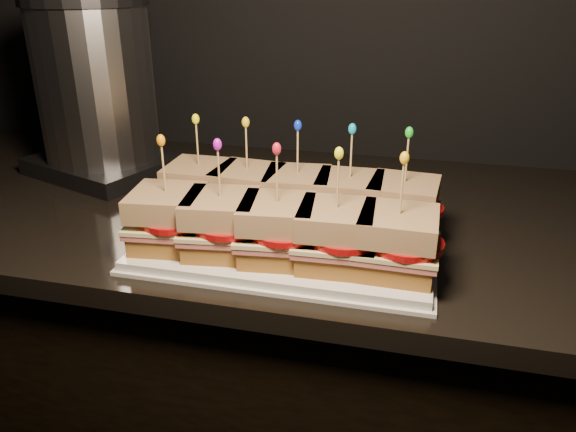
# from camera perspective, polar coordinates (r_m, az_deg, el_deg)

# --- Properties ---
(cabinet) EXTENTS (2.59, 0.64, 0.84)m
(cabinet) POSITION_cam_1_polar(r_m,az_deg,el_deg) (1.25, 1.82, -18.51)
(cabinet) COLOR black
(cabinet) RESTS_ON ground
(granite_slab) EXTENTS (2.63, 0.68, 0.03)m
(granite_slab) POSITION_cam_1_polar(r_m,az_deg,el_deg) (1.01, 2.13, 0.06)
(granite_slab) COLOR black
(granite_slab) RESTS_ON cabinet
(platter) EXTENTS (0.43, 0.27, 0.02)m
(platter) POSITION_cam_1_polar(r_m,az_deg,el_deg) (0.85, 0.00, -2.83)
(platter) COLOR white
(platter) RESTS_ON granite_slab
(platter_rim) EXTENTS (0.44, 0.28, 0.01)m
(platter_rim) POSITION_cam_1_polar(r_m,az_deg,el_deg) (0.85, 0.00, -3.19)
(platter_rim) COLOR white
(platter_rim) RESTS_ON granite_slab
(sandwich_0_bread_bot) EXTENTS (0.10, 0.10, 0.03)m
(sandwich_0_bread_bot) POSITION_cam_1_polar(r_m,az_deg,el_deg) (0.94, -8.79, 1.11)
(sandwich_0_bread_bot) COLOR brown
(sandwich_0_bread_bot) RESTS_ON platter
(sandwich_0_ham) EXTENTS (0.11, 0.10, 0.01)m
(sandwich_0_ham) POSITION_cam_1_polar(r_m,az_deg,el_deg) (0.94, -8.86, 2.10)
(sandwich_0_ham) COLOR #B65151
(sandwich_0_ham) RESTS_ON sandwich_0_bread_bot
(sandwich_0_cheese) EXTENTS (0.11, 0.11, 0.01)m
(sandwich_0_cheese) POSITION_cam_1_polar(r_m,az_deg,el_deg) (0.93, -8.88, 2.50)
(sandwich_0_cheese) COLOR beige
(sandwich_0_cheese) RESTS_ON sandwich_0_ham
(sandwich_0_tomato) EXTENTS (0.10, 0.10, 0.01)m
(sandwich_0_tomato) POSITION_cam_1_polar(r_m,az_deg,el_deg) (0.92, -8.36, 2.74)
(sandwich_0_tomato) COLOR #AB0D0E
(sandwich_0_tomato) RESTS_ON sandwich_0_cheese
(sandwich_0_bread_top) EXTENTS (0.10, 0.10, 0.03)m
(sandwich_0_bread_top) POSITION_cam_1_polar(r_m,az_deg,el_deg) (0.92, -9.00, 4.17)
(sandwich_0_bread_top) COLOR brown
(sandwich_0_bread_top) RESTS_ON sandwich_0_tomato
(sandwich_0_pick) EXTENTS (0.00, 0.00, 0.09)m
(sandwich_0_pick) POSITION_cam_1_polar(r_m,az_deg,el_deg) (0.91, -9.18, 6.95)
(sandwich_0_pick) COLOR tan
(sandwich_0_pick) RESTS_ON sandwich_0_bread_top
(sandwich_0_frill) EXTENTS (0.01, 0.01, 0.02)m
(sandwich_0_frill) POSITION_cam_1_polar(r_m,az_deg,el_deg) (0.90, -9.37, 9.70)
(sandwich_0_frill) COLOR #F4FA10
(sandwich_0_frill) RESTS_ON sandwich_0_pick
(sandwich_1_bread_bot) EXTENTS (0.11, 0.11, 0.03)m
(sandwich_1_bread_bot) POSITION_cam_1_polar(r_m,az_deg,el_deg) (0.92, -4.05, 0.65)
(sandwich_1_bread_bot) COLOR brown
(sandwich_1_bread_bot) RESTS_ON platter
(sandwich_1_ham) EXTENTS (0.12, 0.11, 0.01)m
(sandwich_1_ham) POSITION_cam_1_polar(r_m,az_deg,el_deg) (0.91, -4.08, 1.67)
(sandwich_1_ham) COLOR #B65151
(sandwich_1_ham) RESTS_ON sandwich_1_bread_bot
(sandwich_1_cheese) EXTENTS (0.12, 0.11, 0.01)m
(sandwich_1_cheese) POSITION_cam_1_polar(r_m,az_deg,el_deg) (0.91, -4.09, 2.08)
(sandwich_1_cheese) COLOR beige
(sandwich_1_cheese) RESTS_ON sandwich_1_ham
(sandwich_1_tomato) EXTENTS (0.10, 0.10, 0.01)m
(sandwich_1_tomato) POSITION_cam_1_polar(r_m,az_deg,el_deg) (0.90, -3.49, 2.32)
(sandwich_1_tomato) COLOR #AB0D0E
(sandwich_1_tomato) RESTS_ON sandwich_1_cheese
(sandwich_1_bread_top) EXTENTS (0.11, 0.11, 0.03)m
(sandwich_1_bread_top) POSITION_cam_1_polar(r_m,az_deg,el_deg) (0.90, -4.15, 3.79)
(sandwich_1_bread_top) COLOR brown
(sandwich_1_bread_top) RESTS_ON sandwich_1_tomato
(sandwich_1_pick) EXTENTS (0.00, 0.00, 0.09)m
(sandwich_1_pick) POSITION_cam_1_polar(r_m,az_deg,el_deg) (0.88, -4.24, 6.66)
(sandwich_1_pick) COLOR tan
(sandwich_1_pick) RESTS_ON sandwich_1_bread_top
(sandwich_1_frill) EXTENTS (0.01, 0.01, 0.02)m
(sandwich_1_frill) POSITION_cam_1_polar(r_m,az_deg,el_deg) (0.87, -4.33, 9.49)
(sandwich_1_frill) COLOR yellow
(sandwich_1_frill) RESTS_ON sandwich_1_pick
(sandwich_2_bread_bot) EXTENTS (0.11, 0.11, 0.03)m
(sandwich_2_bread_bot) POSITION_cam_1_polar(r_m,az_deg,el_deg) (0.90, 0.94, 0.16)
(sandwich_2_bread_bot) COLOR brown
(sandwich_2_bread_bot) RESTS_ON platter
(sandwich_2_ham) EXTENTS (0.12, 0.11, 0.01)m
(sandwich_2_ham) POSITION_cam_1_polar(r_m,az_deg,el_deg) (0.89, 0.95, 1.20)
(sandwich_2_ham) COLOR #B65151
(sandwich_2_ham) RESTS_ON sandwich_2_bread_bot
(sandwich_2_cheese) EXTENTS (0.12, 0.12, 0.01)m
(sandwich_2_cheese) POSITION_cam_1_polar(r_m,az_deg,el_deg) (0.89, 0.95, 1.61)
(sandwich_2_cheese) COLOR beige
(sandwich_2_cheese) RESTS_ON sandwich_2_ham
(sandwich_2_tomato) EXTENTS (0.10, 0.10, 0.01)m
(sandwich_2_tomato) POSITION_cam_1_polar(r_m,az_deg,el_deg) (0.88, 1.63, 1.85)
(sandwich_2_tomato) COLOR #AB0D0E
(sandwich_2_tomato) RESTS_ON sandwich_2_cheese
(sandwich_2_bread_top) EXTENTS (0.11, 0.11, 0.03)m
(sandwich_2_bread_top) POSITION_cam_1_polar(r_m,az_deg,el_deg) (0.88, 0.96, 3.36)
(sandwich_2_bread_top) COLOR brown
(sandwich_2_bread_top) RESTS_ON sandwich_2_tomato
(sandwich_2_pick) EXTENTS (0.00, 0.00, 0.09)m
(sandwich_2_pick) POSITION_cam_1_polar(r_m,az_deg,el_deg) (0.86, 0.98, 6.29)
(sandwich_2_pick) COLOR tan
(sandwich_2_pick) RESTS_ON sandwich_2_bread_top
(sandwich_2_frill) EXTENTS (0.01, 0.01, 0.02)m
(sandwich_2_frill) POSITION_cam_1_polar(r_m,az_deg,el_deg) (0.85, 1.01, 9.19)
(sandwich_2_frill) COLOR #0F2BD9
(sandwich_2_frill) RESTS_ON sandwich_2_pick
(sandwich_3_bread_bot) EXTENTS (0.10, 0.10, 0.03)m
(sandwich_3_bread_bot) POSITION_cam_1_polar(r_m,az_deg,el_deg) (0.88, 6.12, -0.35)
(sandwich_3_bread_bot) COLOR brown
(sandwich_3_bread_bot) RESTS_ON platter
(sandwich_3_ham) EXTENTS (0.11, 0.11, 0.01)m
(sandwich_3_ham) POSITION_cam_1_polar(r_m,az_deg,el_deg) (0.88, 6.17, 0.70)
(sandwich_3_ham) COLOR #B65151
(sandwich_3_ham) RESTS_ON sandwich_3_bread_bot
(sandwich_3_cheese) EXTENTS (0.11, 0.11, 0.01)m
(sandwich_3_cheese) POSITION_cam_1_polar(r_m,az_deg,el_deg) (0.87, 6.19, 1.12)
(sandwich_3_cheese) COLOR beige
(sandwich_3_cheese) RESTS_ON sandwich_3_ham
(sandwich_3_tomato) EXTENTS (0.10, 0.10, 0.01)m
(sandwich_3_tomato) POSITION_cam_1_polar(r_m,az_deg,el_deg) (0.86, 6.94, 1.36)
(sandwich_3_tomato) COLOR #AB0D0E
(sandwich_3_tomato) RESTS_ON sandwich_3_cheese
(sandwich_3_bread_top) EXTENTS (0.10, 0.10, 0.03)m
(sandwich_3_bread_top) POSITION_cam_1_polar(r_m,az_deg,el_deg) (0.86, 6.27, 2.89)
(sandwich_3_bread_top) COLOR brown
(sandwich_3_bread_top) RESTS_ON sandwich_3_tomato
(sandwich_3_pick) EXTENTS (0.00, 0.00, 0.09)m
(sandwich_3_pick) POSITION_cam_1_polar(r_m,az_deg,el_deg) (0.85, 6.41, 5.86)
(sandwich_3_pick) COLOR tan
(sandwich_3_pick) RESTS_ON sandwich_3_bread_top
(sandwich_3_frill) EXTENTS (0.01, 0.01, 0.02)m
(sandwich_3_frill) POSITION_cam_1_polar(r_m,az_deg,el_deg) (0.84, 6.55, 8.79)
(sandwich_3_frill) COLOR #0C93B7
(sandwich_3_frill) RESTS_ON sandwich_3_pick
(sandwich_4_bread_bot) EXTENTS (0.10, 0.10, 0.03)m
(sandwich_4_bread_bot) POSITION_cam_1_polar(r_m,az_deg,el_deg) (0.88, 11.41, -0.87)
(sandwich_4_bread_bot) COLOR brown
(sandwich_4_bread_bot) RESTS_ON platter
(sandwich_4_ham) EXTENTS (0.12, 0.11, 0.01)m
(sandwich_4_ham) POSITION_cam_1_polar(r_m,az_deg,el_deg) (0.87, 11.50, 0.18)
(sandwich_4_ham) COLOR #B65151
(sandwich_4_ham) RESTS_ON sandwich_4_bread_bot
(sandwich_4_cheese) EXTENTS (0.12, 0.11, 0.01)m
(sandwich_4_cheese) POSITION_cam_1_polar(r_m,az_deg,el_deg) (0.87, 11.54, 0.61)
(sandwich_4_cheese) COLOR beige
(sandwich_4_cheese) RESTS_ON sandwich_4_ham
(sandwich_4_tomato) EXTENTS (0.10, 0.10, 0.01)m
(sandwich_4_tomato) POSITION_cam_1_polar(r_m,az_deg,el_deg) (0.86, 12.35, 0.84)
(sandwich_4_tomato) COLOR #AB0D0E
(sandwich_4_tomato) RESTS_ON sandwich_4_cheese
(sandwich_4_bread_top) EXTENTS (0.11, 0.11, 0.03)m
(sandwich_4_bread_top) POSITION_cam_1_polar(r_m,az_deg,el_deg) (0.86, 11.69, 2.38)
(sandwich_4_bread_top) COLOR brown
(sandwich_4_bread_top) RESTS_ON sandwich_4_tomato
(sandwich_4_pick) EXTENTS (0.00, 0.00, 0.09)m
(sandwich_4_pick) POSITION_cam_1_polar(r_m,az_deg,el_deg) (0.84, 11.95, 5.36)
(sandwich_4_pick) COLOR tan
(sandwich_4_pick) RESTS_ON sandwich_4_bread_top
(sandwich_4_frill) EXTENTS (0.01, 0.01, 0.02)m
(sandwich_4_frill) POSITION_cam_1_polar(r_m,az_deg,el_deg) (0.83, 12.21, 8.31)
(sandwich_4_frill) COLOR green
(sandwich_4_frill) RESTS_ON sandwich_4_pick
(sandwich_5_bread_bot) EXTENTS (0.11, 0.11, 0.03)m
(sandwich_5_bread_bot) POSITION_cam_1_polar(r_m,az_deg,el_deg) (0.84, -11.91, -2.02)
(sandwich_5_bread_bot) COLOR brown
(sandwich_5_bread_bot) RESTS_ON platter
(sandwich_5_ham) EXTENTS (0.12, 0.12, 0.01)m
(sandwich_5_ham) POSITION_cam_1_polar(r_m,az_deg,el_deg) (0.83, -12.01, -0.94)
(sandwich_5_ham) COLOR #B65151
(sandwich_5_ham) RESTS_ON sandwich_5_bread_bot
(sandwich_5_cheese) EXTENTS (0.12, 0.12, 0.01)m
(sandwich_5_cheese) POSITION_cam_1_polar(r_m,az_deg,el_deg) (0.83, -12.05, -0.50)
(sandwich_5_cheese) COLOR beige
(sandwich_5_cheese) RESTS_ON sandwich_5_ham
(sandwich_5_tomato) EXTENTS (0.10, 0.10, 0.01)m
(sandwich_5_tomato) POSITION_cam_1_polar(r_m,az_deg,el_deg) (0.82, -11.51, -0.27)
(sandwich_5_tomato) COLOR #AB0D0E
(sandwich_5_tomato) RESTS_ON sandwich_5_cheese
(sandwich_5_bread_top) EXTENTS (0.11, 0.11, 0.03)m
(sandwich_5_bread_top) POSITION_cam_1_polar(r_m,az_deg,el_deg) (0.82, -12.22, 1.34)
(sandwich_5_bread_top) COLOR brown
(sandwich_5_bread_top) RESTS_ON sandwich_5_tomato
(sandwich_5_pick) EXTENTS (0.00, 0.00, 0.09)m
(sandwich_5_pick) POSITION_cam_1_polar(r_m,az_deg,el_deg) (0.80, -12.51, 4.43)
(sandwich_5_pick) COLOR tan
(sandwich_5_pick) RESTS_ON sandwich_5_bread_top
(sandwich_5_frill) EXTENTS (0.01, 0.01, 0.02)m
(sandwich_5_frill) POSITION_cam_1_polar(r_m,az_deg,el_deg) (0.79, -12.79, 7.51)
(sandwich_5_frill) COLOR orange
(sandwich_5_frill) RESTS_ON sandwich_5_pick
(sandwich_6_bread_bot) EXTENTS (0.11, 0.11, 0.03)m
(sandwich_6_bread_bot) POSITION_cam_1_polar(r_m,az_deg,el_deg) (0.81, -6.67, -2.65)
(sandwich_6_bread_bot) COLOR brown
(sandwich_6_bread_bot) RESTS_ON platter
(sandwich_6_ham) EXTENTS (0.12, 0.12, 0.01)m
(sandwich_6_ham) POSITION_cam_1_polar(r_m,az_deg,el_deg) (0.80, -6.73, -1.54)
(sandwich_6_ham) COLOR #B65151
(sandwich_6_ham) RESTS_ON sandwich_6_bread_bot
(sandwich_6_cheese) EXTENTS (0.12, 0.12, 0.01)m
(sandwich_6_cheese) POSITION_cam_1_polar(r_m,az_deg,el_deg) (0.80, -6.75, -1.08)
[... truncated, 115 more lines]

